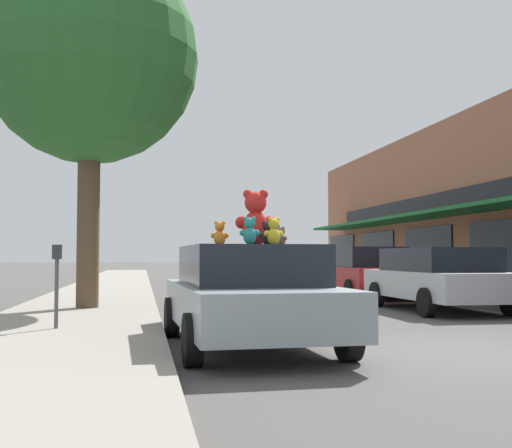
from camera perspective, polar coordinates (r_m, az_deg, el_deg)
ground_plane at (r=9.09m, az=17.37°, el=-10.66°), size 260.00×260.00×0.00m
sidewalk_near at (r=8.17m, az=-18.78°, el=-10.97°), size 3.07×90.00×0.16m
plush_art_car at (r=8.87m, az=-0.68°, el=-6.19°), size 2.19×4.56×1.40m
teddy_bear_giant at (r=9.09m, az=-0.04°, el=0.47°), size 0.60×0.39×0.80m
teddy_bear_black at (r=8.77m, az=1.02°, el=-0.86°), size 0.25×0.19×0.34m
teddy_bear_blue at (r=9.50m, az=1.70°, el=-1.05°), size 0.25×0.17×0.33m
teddy_bear_pink at (r=9.54m, az=-0.02°, el=-1.35°), size 0.12×0.17×0.22m
teddy_bear_teal at (r=8.02m, az=-0.57°, el=-0.63°), size 0.26×0.17×0.35m
teddy_bear_brown at (r=9.67m, az=2.27°, el=-1.15°), size 0.18×0.23×0.30m
teddy_bear_orange at (r=9.07m, az=-3.25°, el=-0.88°), size 0.27×0.17×0.35m
teddy_bear_yellow at (r=8.61m, az=1.59°, el=-0.70°), size 0.28×0.18×0.38m
parked_car_far_center at (r=15.34m, az=15.86°, el=-4.55°), size 2.08×4.59×1.44m
parked_car_far_right at (r=19.77m, az=9.75°, el=-4.15°), size 2.11×4.37×1.53m
street_tree at (r=14.86m, az=-14.50°, el=14.14°), size 4.69×4.69×7.79m
parking_meter at (r=10.24m, az=-17.29°, el=-4.34°), size 0.14×0.10×1.27m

